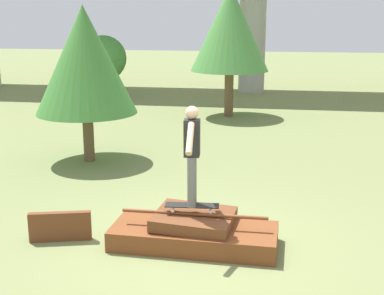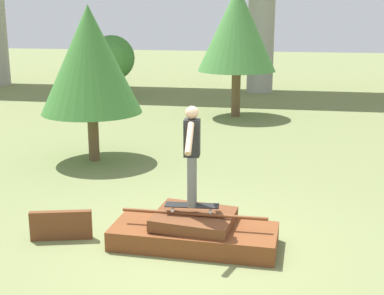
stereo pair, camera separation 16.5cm
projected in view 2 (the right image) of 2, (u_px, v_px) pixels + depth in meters
ground_plane at (194, 246)px, 7.81m from camera, size 80.00×80.00×0.00m
scrap_pile at (194, 232)px, 7.78m from camera, size 2.42×1.14×0.52m
scrap_plank_loose at (61, 225)px, 7.98m from camera, size 0.90×0.34×0.45m
skateboard at (192, 206)px, 7.74m from camera, size 0.79×0.27×0.09m
skater at (192, 150)px, 7.53m from camera, size 0.23×1.07×1.45m
tree_behind_left at (90, 60)px, 11.78m from camera, size 2.25×2.25×3.48m
tree_behind_right at (112, 58)px, 21.12m from camera, size 1.78×1.78×2.44m
tree_mid_back at (237, 29)px, 16.82m from camera, size 2.50×2.50×4.14m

